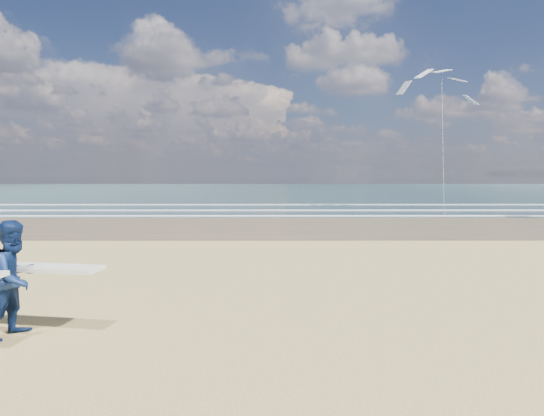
{
  "coord_description": "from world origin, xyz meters",
  "views": [
    {
      "loc": [
        3.75,
        -6.96,
        2.62
      ],
      "look_at": [
        3.78,
        6.0,
        1.71
      ],
      "focal_mm": 32.0,
      "sensor_mm": 36.0,
      "label": 1
    }
  ],
  "objects": [
    {
      "name": "ocean",
      "position": [
        20.0,
        72.0,
        0.01
      ],
      "size": [
        220.0,
        100.0,
        0.02
      ],
      "primitive_type": "cube",
      "color": "#193438",
      "rests_on": "ground"
    },
    {
      "name": "foam_breakers",
      "position": [
        20.0,
        28.1,
        0.05
      ],
      "size": [
        220.0,
        11.7,
        0.05
      ],
      "color": "white",
      "rests_on": "ground"
    },
    {
      "name": "surfer_far",
      "position": [
        -0.37,
        0.79,
        0.95
      ],
      "size": [
        2.26,
        1.33,
        1.88
      ],
      "color": "#0D1F4B",
      "rests_on": "ground"
    },
    {
      "name": "kite_1",
      "position": [
        15.66,
        26.91,
        6.19
      ],
      "size": [
        5.84,
        4.74,
        11.18
      ],
      "color": "slate",
      "rests_on": "ground"
    }
  ]
}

